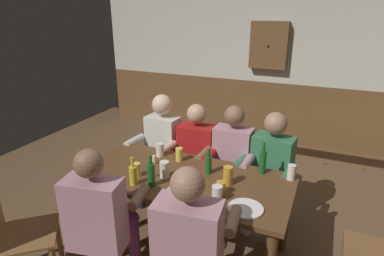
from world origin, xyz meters
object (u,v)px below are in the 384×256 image
Objects in this scene: pint_glass_1 at (160,150)px; pint_glass_5 at (221,188)px; person_5 at (191,241)px; chair_empty_near_left at (15,234)px; pint_glass_4 at (137,170)px; person_1 at (194,154)px; pint_glass_2 at (165,169)px; person_2 at (230,159)px; bottle_0 at (133,175)px; bottle_1 at (263,161)px; pint_glass_3 at (179,154)px; person_4 at (101,215)px; person_0 at (160,144)px; condiment_caddy at (176,193)px; bottle_3 at (208,164)px; table_candle at (154,160)px; dining_table at (185,187)px; wall_dart_cabinet at (269,45)px; person_3 at (270,166)px; pint_glass_7 at (228,176)px; pint_glass_6 at (217,194)px; plate_0 at (246,209)px; bottle_2 at (151,174)px; pint_glass_0 at (291,172)px.

pint_glass_1 is 0.88m from pint_glass_5.
pint_glass_5 is (0.02, 0.53, 0.11)m from person_5.
person_5 is at bearing 58.38° from chair_empty_near_left.
pint_glass_4 reaches higher than pint_glass_5.
person_1 is 0.76m from pint_glass_2.
person_2 reaches higher than bottle_0.
bottle_1 is 0.77m from pint_glass_3.
person_2 reaches higher than pint_glass_2.
person_4 is at bearing -89.40° from pint_glass_4.
person_0 is at bearing 106.87° from bottle_0.
chair_empty_near_left is (-1.38, -0.23, -0.22)m from person_5.
person_4 is 0.73m from person_5.
chair_empty_near_left is 6.29× the size of condiment_caddy.
person_1 reaches higher than pint_glass_1.
bottle_3 is at bearing 28.46° from pint_glass_4.
pint_glass_1 is at bearing 100.89° from table_candle.
dining_table is 0.76m from person_5.
chair_empty_near_left is at bearing 52.91° from person_2.
pint_glass_2 reaches higher than dining_table.
bottle_3 is 2.81m from wall_dart_cabinet.
person_5 is at bearing 86.67° from person_3.
pint_glass_7 is at bearing -84.07° from wall_dart_cabinet.
pint_glass_3 is 2.72m from wall_dart_cabinet.
bottle_0 reaches higher than condiment_caddy.
dining_table is 14.05× the size of pint_glass_3.
condiment_caddy is at bearing -170.23° from pint_glass_6.
person_0 is 1.19m from pint_glass_7.
person_5 is 4.89× the size of plate_0.
bottle_1 reaches higher than plate_0.
bottle_2 is 2.52× the size of pint_glass_5.
wall_dart_cabinet is (0.27, 3.10, 0.72)m from bottle_2.
person_1 is 0.43m from pint_glass_3.
pint_glass_3 reaches higher than pint_glass_6.
person_1 is 4.85× the size of bottle_0.
pint_glass_0 reaches higher than pint_glass_4.
wall_dart_cabinet is (-0.29, 2.99, 0.77)m from pint_glass_5.
pint_glass_3 is at bearing 89.63° from person_1.
pint_glass_2 reaches higher than pint_glass_6.
person_3 is (1.22, 0.00, -0.02)m from person_0.
wall_dart_cabinet is (0.46, 3.51, 0.90)m from person_4.
person_1 is 7.44× the size of pint_glass_7.
pint_glass_1 is 0.44m from pint_glass_4.
bottle_1 is at bearing 26.77° from pint_glass_4.
plate_0 is (0.54, 0.03, -0.02)m from condiment_caddy.
person_1 is 0.99× the size of person_3.
person_5 is at bearing 109.19° from person_1.
person_5 is at bearing -34.69° from pint_glass_4.
pint_glass_4 is (-0.23, -0.08, -0.01)m from pint_glass_2.
person_5 is 0.80m from bottle_0.
wall_dart_cabinet is at bearing 99.51° from plate_0.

